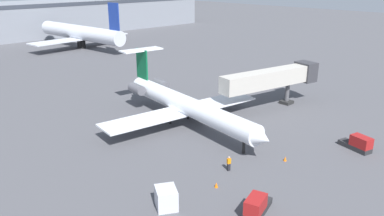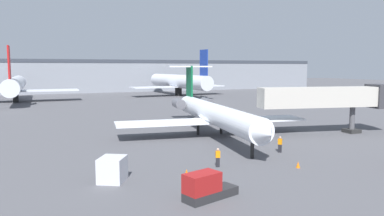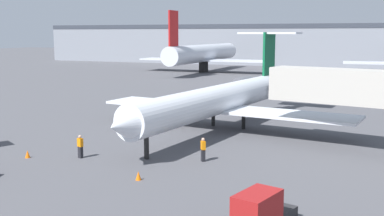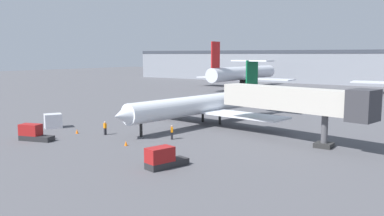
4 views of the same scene
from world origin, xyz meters
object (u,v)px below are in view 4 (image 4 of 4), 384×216
object	(u,v)px
traffic_cone_mid	(77,131)
jet_bridge	(301,101)
baggage_tug_lead	(163,159)
ground_crew_loader	(172,132)
traffic_cone_near	(126,143)
ground_crew_marshaller	(105,128)
baggage_tug_trailing	(33,133)
cargo_container_uld	(53,121)
parked_airliner_west_end	(243,73)
regional_jet	(207,103)

from	to	relation	value
traffic_cone_mid	jet_bridge	bearing A→B (deg)	22.87
jet_bridge	baggage_tug_lead	size ratio (longest dim) A/B	4.41
ground_crew_loader	traffic_cone_near	bearing A→B (deg)	-110.44
ground_crew_marshaller	baggage_tug_lead	xyz separation A→B (m)	(15.28, -7.46, -0.02)
jet_bridge	baggage_tug_lead	world-z (taller)	jet_bridge
ground_crew_loader	traffic_cone_near	xyz separation A→B (m)	(-2.07, -5.56, -0.58)
baggage_tug_trailing	traffic_cone_mid	world-z (taller)	baggage_tug_trailing
ground_crew_loader	baggage_tug_trailing	size ratio (longest dim) A/B	0.40
ground_crew_loader	baggage_tug_trailing	xyz separation A→B (m)	(-12.90, -9.68, -0.02)
ground_crew_loader	cargo_container_uld	bearing A→B (deg)	-169.72
ground_crew_loader	parked_airliner_west_end	distance (m)	77.51
ground_crew_marshaller	ground_crew_loader	distance (m)	8.88
traffic_cone_near	parked_airliner_west_end	xyz separation A→B (m)	(-26.34, 77.59, 4.00)
baggage_tug_trailing	ground_crew_loader	bearing A→B (deg)	36.87
baggage_tug_lead	traffic_cone_mid	xyz separation A→B (m)	(-18.84, 6.00, -0.56)
ground_crew_loader	traffic_cone_near	distance (m)	5.96
baggage_tug_lead	traffic_cone_near	bearing A→B (deg)	153.13
baggage_tug_lead	regional_jet	bearing A→B (deg)	113.33
traffic_cone_near	traffic_cone_mid	size ratio (longest dim) A/B	1.00
ground_crew_marshaller	traffic_cone_mid	world-z (taller)	ground_crew_marshaller
baggage_tug_trailing	cargo_container_uld	xyz separation A→B (m)	(-5.03, 6.42, 0.12)
regional_jet	ground_crew_marshaller	xyz separation A→B (m)	(-6.08, -13.87, -2.13)
cargo_container_uld	ground_crew_loader	bearing A→B (deg)	10.28
jet_bridge	traffic_cone_near	world-z (taller)	jet_bridge
baggage_tug_trailing	traffic_cone_near	xyz separation A→B (m)	(10.83, 4.11, -0.56)
jet_bridge	ground_crew_loader	distance (m)	15.24
ground_crew_marshaller	jet_bridge	bearing A→B (deg)	22.98
regional_jet	ground_crew_marshaller	distance (m)	15.29
cargo_container_uld	ground_crew_marshaller	bearing A→B (deg)	4.00
ground_crew_marshaller	traffic_cone_mid	size ratio (longest dim) A/B	3.07
baggage_tug_trailing	traffic_cone_near	size ratio (longest dim) A/B	7.70
regional_jet	baggage_tug_trailing	bearing A→B (deg)	-116.59
ground_crew_loader	cargo_container_uld	xyz separation A→B (m)	(-17.93, -3.25, 0.10)
ground_crew_loader	baggage_tug_trailing	world-z (taller)	baggage_tug_trailing
baggage_tug_trailing	traffic_cone_mid	xyz separation A→B (m)	(0.84, 5.63, -0.56)
jet_bridge	ground_crew_marshaller	xyz separation A→B (m)	(-21.65, -9.18, -3.97)
baggage_tug_trailing	ground_crew_marshaller	bearing A→B (deg)	58.11
jet_bridge	traffic_cone_near	bearing A→B (deg)	-141.42
regional_jet	traffic_cone_mid	distance (m)	18.31
parked_airliner_west_end	traffic_cone_near	bearing A→B (deg)	-71.25
regional_jet	parked_airliner_west_end	size ratio (longest dim) A/B	0.85
regional_jet	traffic_cone_mid	bearing A→B (deg)	-122.18
ground_crew_loader	traffic_cone_mid	world-z (taller)	ground_crew_loader
jet_bridge	baggage_tug_trailing	size ratio (longest dim) A/B	4.39
cargo_container_uld	traffic_cone_near	size ratio (longest dim) A/B	5.15
baggage_tug_lead	parked_airliner_west_end	world-z (taller)	parked_airliner_west_end
jet_bridge	ground_crew_loader	world-z (taller)	jet_bridge
jet_bridge	parked_airliner_west_end	xyz separation A→B (m)	(-41.57, 65.44, -0.55)
baggage_tug_lead	traffic_cone_near	size ratio (longest dim) A/B	7.68
ground_crew_loader	traffic_cone_mid	bearing A→B (deg)	-161.44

